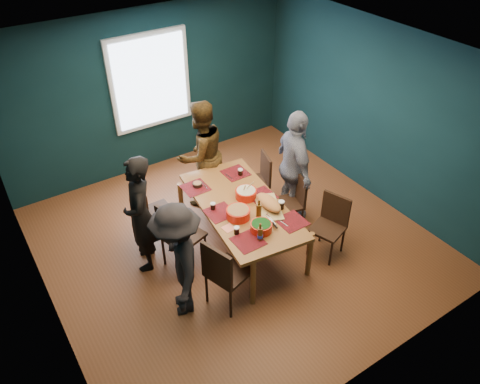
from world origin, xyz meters
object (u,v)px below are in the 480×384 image
object	(u,v)px
person_far_left	(140,215)
cutting_board	(269,204)
bowl_herbs	(261,227)
person_back	(201,154)
chair_left_far	(149,210)
chair_right_far	(260,177)
chair_left_mid	(177,234)
person_near_left	(178,261)
chair_right_mid	(293,198)
bowl_salad	(238,213)
bowl_dumpling	(246,193)
chair_left_near	(223,271)
chair_right_near	(331,221)
dining_table	(241,208)
person_right	(294,167)

from	to	relation	value
person_far_left	cutting_board	bearing A→B (deg)	85.62
bowl_herbs	person_back	bearing A→B (deg)	84.06
chair_left_far	chair_right_far	world-z (taller)	chair_left_far
chair_left_far	chair_left_mid	world-z (taller)	chair_left_mid
person_far_left	person_back	distance (m)	1.55
person_far_left	person_near_left	distance (m)	0.95
bowl_herbs	person_far_left	bearing A→B (deg)	138.04
chair_right_mid	bowl_salad	bearing A→B (deg)	-155.62
chair_right_mid	bowl_herbs	xyz separation A→B (m)	(-0.97, -0.56, 0.32)
person_near_left	bowl_dumpling	world-z (taller)	person_near_left
person_far_left	person_near_left	world-z (taller)	person_far_left
chair_left_near	chair_right_near	xyz separation A→B (m)	(1.72, 0.04, -0.06)
bowl_salad	bowl_dumpling	size ratio (longest dim) A/B	1.07
dining_table	person_far_left	distance (m)	1.32
chair_left_far	chair_right_mid	size ratio (longest dim) A/B	1.16
dining_table	person_far_left	xyz separation A→B (m)	(-1.23, 0.45, 0.14)
chair_left_far	person_near_left	size ratio (longest dim) A/B	0.65
chair_right_far	person_near_left	xyz separation A→B (m)	(-1.96, -1.16, 0.25)
chair_right_mid	bowl_herbs	size ratio (longest dim) A/B	3.23
chair_left_far	bowl_herbs	distance (m)	1.63
person_far_left	person_right	bearing A→B (deg)	105.00
chair_left_mid	cutting_board	distance (m)	1.24
chair_left_mid	bowl_herbs	xyz separation A→B (m)	(0.81, -0.70, 0.23)
chair_left_far	person_near_left	bearing A→B (deg)	-99.33
chair_right_far	cutting_board	xyz separation A→B (m)	(-0.53, -0.93, 0.31)
chair_left_mid	bowl_dumpling	world-z (taller)	bowl_dumpling
chair_right_mid	chair_left_near	bearing A→B (deg)	-141.51
dining_table	chair_right_near	xyz separation A→B (m)	(0.98, -0.71, -0.17)
person_right	chair_left_mid	bearing A→B (deg)	108.69
chair_right_mid	chair_right_near	world-z (taller)	chair_right_near
chair_left_mid	chair_right_far	xyz separation A→B (m)	(1.68, 0.55, -0.07)
chair_left_mid	bowl_herbs	distance (m)	1.09
bowl_herbs	person_near_left	bearing A→B (deg)	175.79
chair_left_mid	person_back	world-z (taller)	person_back
person_back	person_right	distance (m)	1.41
chair_left_mid	person_far_left	xyz separation A→B (m)	(-0.33, 0.33, 0.23)
chair_left_mid	person_right	distance (m)	1.96
chair_left_near	bowl_salad	size ratio (longest dim) A/B	3.24
chair_right_mid	person_right	xyz separation A→B (m)	(0.16, 0.21, 0.36)
person_far_left	chair_right_near	bearing A→B (deg)	83.76
dining_table	chair_left_mid	bearing A→B (deg)	179.63
dining_table	chair_left_far	distance (m)	1.25
chair_right_far	person_far_left	bearing A→B (deg)	-157.60
bowl_herbs	chair_right_far	bearing A→B (deg)	55.13
chair_right_near	person_right	xyz separation A→B (m)	(0.06, 0.90, 0.35)
chair_left_near	bowl_salad	xyz separation A→B (m)	(0.56, 0.54, 0.25)
chair_left_far	person_far_left	world-z (taller)	person_far_left
person_right	bowl_salad	xyz separation A→B (m)	(-1.22, -0.40, -0.04)
chair_right_mid	bowl_herbs	distance (m)	1.17
dining_table	bowl_salad	xyz separation A→B (m)	(-0.18, -0.21, 0.14)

